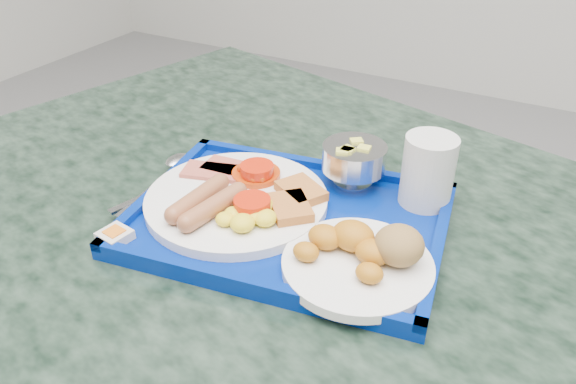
# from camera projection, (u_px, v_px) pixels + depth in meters

# --- Properties ---
(table) EXTENTS (1.51, 1.20, 0.83)m
(table) POSITION_uv_depth(u_px,v_px,m) (306.00, 347.00, 0.85)
(table) COLOR gray
(table) RESTS_ON floor
(tray) EXTENTS (0.44, 0.35, 0.02)m
(tray) POSITION_uv_depth(u_px,v_px,m) (288.00, 221.00, 0.74)
(tray) COLOR navy
(tray) RESTS_ON table
(main_plate) EXTENTS (0.25, 0.25, 0.04)m
(main_plate) POSITION_uv_depth(u_px,v_px,m) (240.00, 198.00, 0.76)
(main_plate) COLOR white
(main_plate) RESTS_ON tray
(bread_plate) EXTENTS (0.18, 0.18, 0.06)m
(bread_plate) POSITION_uv_depth(u_px,v_px,m) (363.00, 256.00, 0.65)
(bread_plate) COLOR white
(bread_plate) RESTS_ON tray
(fruit_bowl) EXTENTS (0.09, 0.09, 0.06)m
(fruit_bowl) POSITION_uv_depth(u_px,v_px,m) (354.00, 159.00, 0.79)
(fruit_bowl) COLOR #BCBCBE
(fruit_bowl) RESTS_ON tray
(juice_cup) EXTENTS (0.07, 0.07, 0.10)m
(juice_cup) POSITION_uv_depth(u_px,v_px,m) (428.00, 169.00, 0.75)
(juice_cup) COLOR silver
(juice_cup) RESTS_ON tray
(spoon) EXTENTS (0.07, 0.18, 0.01)m
(spoon) POSITION_uv_depth(u_px,v_px,m) (171.00, 169.00, 0.84)
(spoon) COLOR #BCBCBE
(spoon) RESTS_ON tray
(knife) EXTENTS (0.02, 0.16, 0.00)m
(knife) POSITION_uv_depth(u_px,v_px,m) (153.00, 188.00, 0.80)
(knife) COLOR #BCBCBE
(knife) RESTS_ON tray
(jam_packet) EXTENTS (0.04, 0.04, 0.01)m
(jam_packet) POSITION_uv_depth(u_px,v_px,m) (115.00, 236.00, 0.70)
(jam_packet) COLOR silver
(jam_packet) RESTS_ON tray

